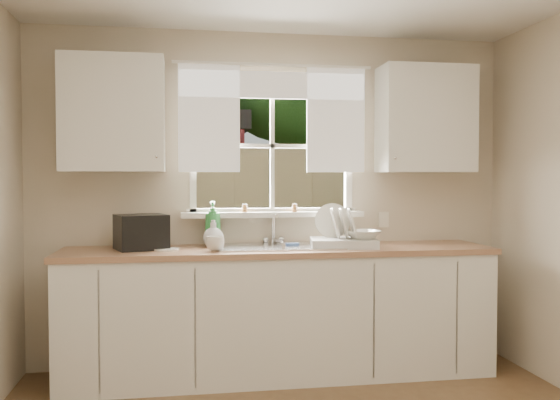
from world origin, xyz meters
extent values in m
cube|color=beige|center=(0.00, 2.00, 0.57)|extent=(3.60, 0.02, 1.15)
cube|color=beige|center=(0.00, 2.00, 2.33)|extent=(3.60, 0.02, 0.35)
cube|color=beige|center=(-1.20, 2.00, 1.65)|extent=(1.20, 0.02, 1.00)
cube|color=beige|center=(1.20, 2.00, 1.65)|extent=(1.20, 0.02, 1.00)
cube|color=white|center=(0.00, 2.02, 1.15)|extent=(1.30, 0.06, 0.05)
cube|color=white|center=(0.00, 2.02, 2.15)|extent=(1.30, 0.06, 0.05)
cube|color=white|center=(-0.60, 2.02, 1.65)|extent=(0.05, 0.06, 1.05)
cube|color=white|center=(0.60, 2.02, 1.65)|extent=(0.05, 0.06, 1.05)
cube|color=white|center=(0.00, 2.02, 1.65)|extent=(0.03, 0.04, 1.00)
cube|color=white|center=(0.00, 2.02, 1.65)|extent=(1.20, 0.04, 0.03)
cube|color=white|center=(0.00, 1.96, 1.13)|extent=(1.38, 0.14, 0.04)
cylinder|color=white|center=(0.00, 1.94, 2.25)|extent=(1.50, 0.02, 0.02)
cube|color=white|center=(-0.48, 1.95, 1.85)|extent=(0.45, 0.02, 0.80)
cube|color=white|center=(0.48, 1.95, 1.85)|extent=(0.45, 0.02, 0.80)
cube|color=white|center=(0.00, 1.95, 2.10)|extent=(1.40, 0.02, 0.20)
cube|color=white|center=(0.00, 1.68, 0.43)|extent=(3.00, 0.62, 0.87)
cube|color=#9F704F|center=(0.00, 1.68, 0.89)|extent=(3.04, 0.65, 0.04)
cube|color=white|center=(-1.15, 1.82, 1.85)|extent=(0.70, 0.33, 0.80)
cube|color=white|center=(1.15, 1.82, 1.85)|extent=(0.70, 0.33, 0.80)
cube|color=beige|center=(0.88, 1.99, 1.08)|extent=(0.08, 0.01, 0.12)
cylinder|color=brown|center=(0.16, 1.94, 1.18)|extent=(0.04, 0.04, 0.06)
cylinder|color=brown|center=(-0.22, 1.94, 1.18)|extent=(0.04, 0.04, 0.06)
cube|color=#335421|center=(0.00, 7.00, -0.02)|extent=(20.00, 10.00, 0.02)
cube|color=#927751|center=(0.00, 5.00, 0.90)|extent=(8.00, 0.10, 1.80)
cube|color=maroon|center=(-1.20, 8.50, 1.10)|extent=(3.00, 3.00, 2.20)
cube|color=black|center=(-1.20, 8.50, 2.35)|extent=(3.20, 3.20, 0.30)
cylinder|color=#423021|center=(1.40, 8.00, 1.60)|extent=(0.36, 0.36, 3.20)
sphere|color=#214716|center=(1.40, 8.00, 4.00)|extent=(4.00, 4.00, 4.00)
sphere|color=#214716|center=(0.30, 9.50, 4.50)|extent=(3.20, 3.20, 3.20)
cube|color=#B7B7BC|center=(0.00, 1.71, 0.83)|extent=(0.84, 0.46, 0.18)
cube|color=#B7B7BC|center=(0.00, 1.71, 0.92)|extent=(0.88, 0.50, 0.01)
cube|color=#B7B7BC|center=(0.00, 1.71, 0.89)|extent=(0.02, 0.41, 0.14)
cylinder|color=silver|center=(0.00, 1.96, 1.02)|extent=(0.03, 0.03, 0.22)
cylinder|color=silver|center=(0.00, 1.88, 1.13)|extent=(0.02, 0.18, 0.02)
sphere|color=silver|center=(-0.06, 1.96, 0.94)|extent=(0.05, 0.05, 0.05)
sphere|color=silver|center=(0.06, 1.96, 0.94)|extent=(0.05, 0.05, 0.05)
cube|color=silver|center=(0.46, 1.65, 0.94)|extent=(0.51, 0.42, 0.06)
cylinder|color=white|center=(0.41, 1.77, 1.09)|extent=(0.27, 0.12, 0.25)
cylinder|color=white|center=(0.40, 1.66, 1.08)|extent=(0.10, 0.23, 0.22)
cylinder|color=white|center=(0.46, 1.65, 1.08)|extent=(0.10, 0.23, 0.22)
cylinder|color=white|center=(0.52, 1.64, 1.08)|extent=(0.10, 0.23, 0.22)
imported|color=silver|center=(0.59, 1.60, 1.00)|extent=(0.28, 0.28, 0.06)
imported|color=#2B8339|center=(-0.46, 1.88, 1.07)|extent=(0.15, 0.15, 0.33)
imported|color=blue|center=(-0.46, 1.87, 1.00)|extent=(0.10, 0.10, 0.18)
imported|color=beige|center=(-0.46, 1.81, 1.01)|extent=(0.18, 0.18, 0.19)
cylinder|color=white|center=(-0.79, 1.65, 0.92)|extent=(0.17, 0.17, 0.01)
imported|color=beige|center=(-0.46, 1.56, 0.96)|extent=(0.15, 0.15, 0.10)
cube|color=black|center=(-0.96, 1.74, 1.03)|extent=(0.40, 0.37, 0.24)
camera|label=1|loc=(-0.67, -2.45, 1.40)|focal=38.00mm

